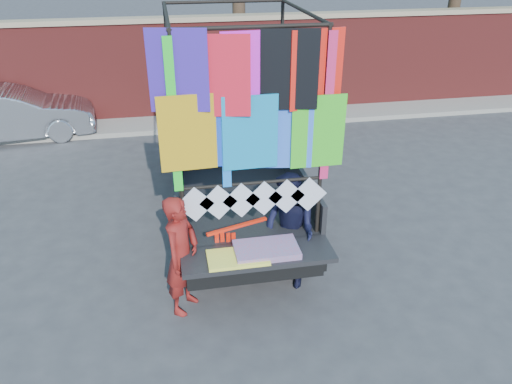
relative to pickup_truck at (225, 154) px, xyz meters
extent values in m
plane|color=#38383A|center=(0.24, -2.07, -0.91)|extent=(90.00, 90.00, 0.00)
cube|color=maroon|center=(0.24, 4.93, 0.34)|extent=(30.00, 0.35, 2.50)
cube|color=tan|center=(0.24, 4.93, 1.64)|extent=(30.00, 0.45, 0.12)
cube|color=gray|center=(0.24, 4.23, -0.85)|extent=(30.00, 1.20, 0.12)
cylinder|color=#38281C|center=(1.24, 6.13, 1.82)|extent=(0.36, 0.36, 5.46)
cylinder|color=#38281C|center=(7.74, 6.13, 1.36)|extent=(0.36, 0.36, 4.55)
cylinder|color=black|center=(-0.84, 0.65, -0.56)|extent=(0.24, 0.71, 0.71)
cylinder|color=black|center=(-0.84, -2.25, -0.56)|extent=(0.24, 0.71, 0.71)
cylinder|color=black|center=(0.84, 0.65, -0.56)|extent=(0.24, 0.71, 0.71)
cylinder|color=black|center=(0.84, -2.25, -0.56)|extent=(0.24, 0.71, 0.71)
cube|color=black|center=(0.00, -0.85, -0.37)|extent=(1.82, 4.51, 0.32)
cube|color=black|center=(0.00, -1.66, -0.07)|extent=(1.93, 2.47, 0.11)
cube|color=black|center=(-0.94, -1.66, 0.16)|extent=(0.06, 2.47, 0.48)
cube|color=black|center=(0.94, -1.66, 0.16)|extent=(0.06, 2.47, 0.48)
cube|color=black|center=(0.00, -0.45, 0.16)|extent=(1.93, 0.06, 0.48)
cube|color=black|center=(0.00, 0.59, 0.22)|extent=(1.93, 1.72, 1.34)
cube|color=#8C9EAD|center=(0.00, 0.11, 0.64)|extent=(1.72, 0.06, 0.59)
cube|color=#8C9EAD|center=(0.00, 1.40, 0.43)|extent=(1.72, 0.11, 0.75)
cube|color=black|center=(0.00, 1.77, -0.05)|extent=(1.88, 0.97, 0.59)
cube|color=black|center=(0.00, -3.16, -0.05)|extent=(1.93, 0.59, 0.06)
cube|color=black|center=(0.00, -2.91, -0.46)|extent=(1.98, 0.16, 0.19)
cylinder|color=black|center=(-0.88, -2.78, 1.32)|extent=(0.05, 0.05, 2.68)
cylinder|color=black|center=(-0.88, -0.53, 1.32)|extent=(0.05, 0.05, 2.68)
cylinder|color=black|center=(0.88, -2.78, 1.32)|extent=(0.05, 0.05, 2.68)
cylinder|color=black|center=(0.88, -0.53, 1.32)|extent=(0.05, 0.05, 2.68)
cylinder|color=black|center=(0.00, -2.78, 2.66)|extent=(1.82, 0.05, 0.05)
cylinder|color=black|center=(0.00, -0.53, 2.66)|extent=(1.82, 0.05, 0.05)
cylinder|color=black|center=(-0.88, -1.66, 2.66)|extent=(0.05, 2.31, 0.05)
cylinder|color=black|center=(0.88, -1.66, 2.66)|extent=(0.05, 2.31, 0.05)
cylinder|color=black|center=(0.00, -2.78, 0.78)|extent=(1.82, 0.04, 0.04)
cube|color=#3D22AB|center=(-0.80, -2.81, 2.18)|extent=(0.67, 0.02, 0.91)
cube|color=red|center=(-0.40, -2.85, 2.18)|extent=(0.67, 0.02, 0.91)
cube|color=#FD1CFE|center=(0.00, -2.81, 2.18)|extent=(0.67, 0.02, 0.91)
cube|color=black|center=(0.40, -2.85, 2.18)|extent=(0.67, 0.02, 0.91)
cube|color=red|center=(0.80, -2.81, 2.18)|extent=(0.67, 0.02, 0.91)
cube|color=gold|center=(-0.80, -2.85, 1.48)|extent=(0.67, 0.02, 0.91)
cube|color=blue|center=(-0.40, -2.81, 1.48)|extent=(0.67, 0.02, 0.91)
cube|color=#0E8DCB|center=(0.00, -2.85, 1.48)|extent=(0.67, 0.02, 0.91)
cube|color=#3470FA|center=(0.40, -2.81, 1.48)|extent=(0.67, 0.02, 0.91)
cube|color=green|center=(0.80, -2.85, 1.48)|extent=(0.67, 0.02, 0.91)
cube|color=#1CE72A|center=(-0.91, -2.83, 1.70)|extent=(0.11, 0.01, 1.82)
cube|color=#DE2563|center=(0.91, -2.83, 1.70)|extent=(0.11, 0.01, 1.82)
cube|color=#1B7BF6|center=(-0.32, -2.83, 1.70)|extent=(0.11, 0.01, 1.82)
cube|color=white|center=(-0.73, -2.82, 0.57)|extent=(0.49, 0.01, 0.49)
cube|color=white|center=(-0.44, -2.82, 0.57)|extent=(0.49, 0.01, 0.49)
cube|color=white|center=(-0.15, -2.82, 0.57)|extent=(0.49, 0.01, 0.49)
cube|color=white|center=(0.15, -2.82, 0.57)|extent=(0.49, 0.01, 0.49)
cube|color=white|center=(0.44, -2.82, 0.57)|extent=(0.49, 0.01, 0.49)
cube|color=white|center=(0.73, -2.82, 0.57)|extent=(0.49, 0.01, 0.49)
cube|color=#F73656|center=(0.11, -3.16, 0.02)|extent=(0.80, 0.48, 0.09)
cube|color=#FCFE50|center=(-0.27, -3.24, 0.00)|extent=(0.75, 0.43, 0.04)
imported|color=silver|center=(-4.64, 4.02, -0.28)|extent=(3.92, 1.74, 1.25)
imported|color=maroon|center=(-0.94, -2.94, -0.08)|extent=(0.65, 0.72, 1.66)
imported|color=black|center=(0.53, -2.66, -0.07)|extent=(0.98, 1.04, 1.69)
cube|color=#FB230D|center=(-0.21, -2.80, 0.18)|extent=(0.83, 0.30, 0.04)
cube|color=#FB230D|center=(-0.48, -2.82, -0.09)|extent=(0.05, 0.02, 0.50)
cube|color=#FB230D|center=(-0.40, -2.82, -0.11)|extent=(0.05, 0.02, 0.50)
cube|color=#FB230D|center=(-0.33, -2.82, -0.13)|extent=(0.05, 0.02, 0.50)
cube|color=#FB230D|center=(-0.26, -2.82, -0.15)|extent=(0.05, 0.02, 0.50)
camera|label=1|loc=(-0.98, -8.27, 3.57)|focal=35.00mm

